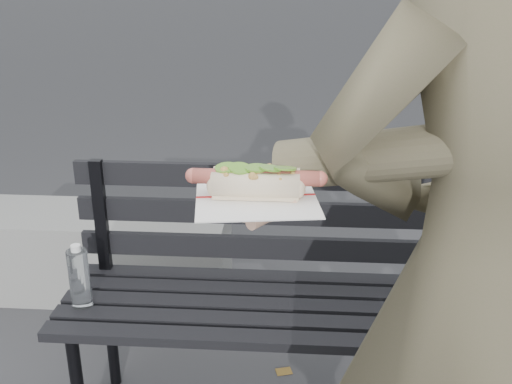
# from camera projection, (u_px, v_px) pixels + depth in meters

# --- Properties ---
(park_bench) EXTENTS (1.50, 0.44, 0.88)m
(park_bench) POSITION_uv_depth(u_px,v_px,m) (291.00, 281.00, 1.94)
(park_bench) COLOR black
(park_bench) RESTS_ON ground
(concrete_block) EXTENTS (1.20, 0.40, 0.40)m
(concrete_block) POSITION_uv_depth(u_px,v_px,m) (101.00, 252.00, 2.84)
(concrete_block) COLOR slate
(concrete_block) RESTS_ON ground
(person) EXTENTS (0.71, 0.51, 1.85)m
(person) POSITION_uv_depth(u_px,v_px,m) (489.00, 296.00, 1.09)
(person) COLOR #4E4D34
(person) RESTS_ON ground
(held_hotdog) EXTENTS (0.64, 0.31, 0.20)m
(held_hotdog) POSITION_uv_depth(u_px,v_px,m) (381.00, 163.00, 0.98)
(held_hotdog) COLOR #4E4D34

